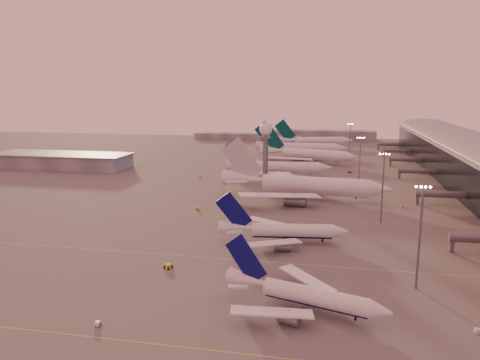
# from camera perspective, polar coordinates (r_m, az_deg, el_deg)

# --- Properties ---
(ground) EXTENTS (700.00, 700.00, 0.00)m
(ground) POSITION_cam_1_polar(r_m,az_deg,el_deg) (123.12, -7.58, -10.78)
(ground) COLOR #514F4F
(ground) RESTS_ON ground
(taxiway_markings) EXTENTS (180.00, 185.25, 0.02)m
(taxiway_markings) POSITION_cam_1_polar(r_m,az_deg,el_deg) (170.31, 8.30, -4.63)
(taxiway_markings) COLOR gold
(taxiway_markings) RESTS_ON ground
(hangar) EXTENTS (82.00, 27.00, 8.50)m
(hangar) POSITION_cam_1_polar(r_m,az_deg,el_deg) (296.91, -20.92, 2.24)
(hangar) COLOR slate
(hangar) RESTS_ON ground
(radar_tower) EXTENTS (6.40, 6.40, 31.10)m
(radar_tower) POSITION_cam_1_polar(r_m,az_deg,el_deg) (231.66, 3.14, 4.85)
(radar_tower) COLOR slate
(radar_tower) RESTS_ON ground
(mast_a) EXTENTS (3.60, 0.56, 25.00)m
(mast_a) POSITION_cam_1_polar(r_m,az_deg,el_deg) (114.26, 21.09, -5.88)
(mast_a) COLOR slate
(mast_a) RESTS_ON ground
(mast_b) EXTENTS (3.60, 0.56, 25.00)m
(mast_b) POSITION_cam_1_polar(r_m,az_deg,el_deg) (166.88, 17.01, -0.48)
(mast_b) COLOR slate
(mast_b) RESTS_ON ground
(mast_c) EXTENTS (3.60, 0.56, 25.00)m
(mast_c) POSITION_cam_1_polar(r_m,az_deg,el_deg) (220.59, 14.39, 2.33)
(mast_c) COLOR slate
(mast_c) RESTS_ON ground
(mast_d) EXTENTS (3.60, 0.56, 25.00)m
(mast_d) POSITION_cam_1_polar(r_m,az_deg,el_deg) (309.76, 13.22, 4.76)
(mast_d) COLOR slate
(mast_d) RESTS_ON ground
(distant_horizon) EXTENTS (165.00, 37.50, 9.00)m
(distant_horizon) POSITION_cam_1_polar(r_m,az_deg,el_deg) (436.55, 6.71, 5.38)
(distant_horizon) COLOR slate
(distant_horizon) RESTS_ON ground
(narrowbody_near) EXTENTS (35.70, 28.04, 14.40)m
(narrowbody_near) POSITION_cam_1_polar(r_m,az_deg,el_deg) (101.08, 7.77, -13.98)
(narrowbody_near) COLOR white
(narrowbody_near) RESTS_ON ground
(narrowbody_mid) EXTENTS (39.81, 31.60, 15.59)m
(narrowbody_mid) POSITION_cam_1_polar(r_m,az_deg,el_deg) (141.91, 5.25, -6.41)
(narrowbody_mid) COLOR white
(narrowbody_mid) RESTS_ON ground
(widebody_white) EXTENTS (72.64, 57.89, 25.60)m
(widebody_white) POSITION_cam_1_polar(r_m,az_deg,el_deg) (199.14, 7.80, -1.04)
(widebody_white) COLOR white
(widebody_white) RESTS_ON ground
(greentail_a) EXTENTS (57.01, 45.90, 20.70)m
(greentail_a) POSITION_cam_1_polar(r_m,az_deg,el_deg) (250.71, 4.77, 1.30)
(greentail_a) COLOR white
(greentail_a) RESTS_ON ground
(greentail_b) EXTENTS (63.23, 50.27, 23.75)m
(greentail_b) POSITION_cam_1_polar(r_m,az_deg,el_deg) (298.49, 8.20, 2.87)
(greentail_b) COLOR white
(greentail_b) RESTS_ON ground
(greentail_c) EXTENTS (64.90, 52.38, 23.56)m
(greentail_c) POSITION_cam_1_polar(r_m,az_deg,el_deg) (331.94, 7.47, 3.69)
(greentail_c) COLOR white
(greentail_c) RESTS_ON ground
(greentail_d) EXTENTS (61.85, 49.25, 23.07)m
(greentail_d) POSITION_cam_1_polar(r_m,az_deg,el_deg) (377.93, 9.10, 4.50)
(greentail_d) COLOR white
(greentail_d) RESTS_ON ground
(gsv_truck_a) EXTENTS (5.02, 1.99, 2.01)m
(gsv_truck_a) POSITION_cam_1_polar(r_m,az_deg,el_deg) (98.82, -16.75, -16.20)
(gsv_truck_a) COLOR silver
(gsv_truck_a) RESTS_ON ground
(gsv_catering_a) EXTENTS (4.78, 3.04, 3.63)m
(gsv_catering_a) POSITION_cam_1_polar(r_m,az_deg,el_deg) (102.75, 27.11, -15.39)
(gsv_catering_a) COLOR silver
(gsv_catering_a) RESTS_ON ground
(gsv_tug_mid) EXTENTS (4.62, 3.89, 1.14)m
(gsv_tug_mid) POSITION_cam_1_polar(r_m,az_deg,el_deg) (123.88, -8.73, -10.38)
(gsv_tug_mid) COLOR gold
(gsv_tug_mid) RESTS_ON ground
(gsv_truck_b) EXTENTS (5.26, 3.23, 2.00)m
(gsv_truck_b) POSITION_cam_1_polar(r_m,az_deg,el_deg) (152.34, 11.72, -6.23)
(gsv_truck_b) COLOR slate
(gsv_truck_b) RESTS_ON ground
(gsv_truck_c) EXTENTS (6.02, 4.51, 2.31)m
(gsv_truck_c) POSITION_cam_1_polar(r_m,az_deg,el_deg) (180.37, -5.11, -3.30)
(gsv_truck_c) COLOR gold
(gsv_truck_c) RESTS_ON ground
(gsv_catering_b) EXTENTS (4.72, 3.00, 3.59)m
(gsv_catering_b) POSITION_cam_1_polar(r_m,az_deg,el_deg) (194.03, 19.23, -2.67)
(gsv_catering_b) COLOR gold
(gsv_catering_b) RESTS_ON ground
(gsv_tug_far) EXTENTS (3.52, 4.37, 1.09)m
(gsv_tug_far) POSITION_cam_1_polar(r_m,az_deg,el_deg) (219.76, 6.39, -0.91)
(gsv_tug_far) COLOR slate
(gsv_tug_far) RESTS_ON ground
(gsv_truck_d) EXTENTS (2.22, 5.64, 2.26)m
(gsv_truck_d) POSITION_cam_1_polar(r_m,az_deg,el_deg) (248.53, -4.95, 0.63)
(gsv_truck_d) COLOR silver
(gsv_truck_d) RESTS_ON ground
(gsv_tug_hangar) EXTENTS (4.38, 3.61, 1.08)m
(gsv_tug_hangar) POSITION_cam_1_polar(r_m,az_deg,el_deg) (266.81, 13.24, 0.95)
(gsv_tug_hangar) COLOR slate
(gsv_tug_hangar) RESTS_ON ground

